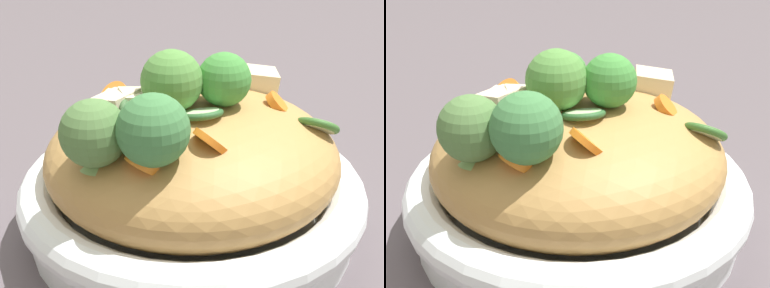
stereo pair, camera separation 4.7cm
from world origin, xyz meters
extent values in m
plane|color=#544A50|center=(0.00, 0.00, 0.00)|extent=(3.00, 3.00, 0.00)
cylinder|color=white|center=(0.00, 0.00, 0.01)|extent=(0.29, 0.29, 0.02)
torus|color=white|center=(0.00, 0.00, 0.04)|extent=(0.30, 0.30, 0.03)
ellipsoid|color=#B08246|center=(0.00, 0.00, 0.07)|extent=(0.25, 0.25, 0.10)
torus|color=#AE8042|center=(0.02, -0.02, 0.11)|extent=(0.06, 0.06, 0.01)
torus|color=#AA7A43|center=(-0.05, -0.01, 0.10)|extent=(0.05, 0.05, 0.01)
cone|color=#97B771|center=(0.01, -0.02, 0.12)|extent=(0.03, 0.03, 0.01)
sphere|color=#40883A|center=(0.01, -0.02, 0.14)|extent=(0.05, 0.05, 0.04)
cone|color=#91AD6C|center=(-0.02, 0.01, 0.12)|extent=(0.03, 0.03, 0.01)
sphere|color=#50883D|center=(-0.02, 0.01, 0.14)|extent=(0.07, 0.07, 0.05)
cone|color=#90AD72|center=(-0.08, -0.03, 0.10)|extent=(0.04, 0.04, 0.02)
sphere|color=#3E7842|center=(-0.08, -0.03, 0.13)|extent=(0.07, 0.07, 0.05)
cone|color=#8DB66C|center=(-0.10, 0.01, 0.10)|extent=(0.03, 0.03, 0.02)
sphere|color=#4F763F|center=(-0.10, 0.01, 0.13)|extent=(0.05, 0.05, 0.05)
cone|color=#8DAC72|center=(0.01, 0.02, 0.12)|extent=(0.02, 0.02, 0.02)
sphere|color=#44813C|center=(0.01, 0.02, 0.14)|extent=(0.05, 0.05, 0.04)
cylinder|color=orange|center=(-0.04, -0.05, 0.12)|extent=(0.03, 0.04, 0.02)
cylinder|color=orange|center=(-0.09, -0.02, 0.11)|extent=(0.03, 0.03, 0.02)
cylinder|color=orange|center=(0.05, -0.05, 0.11)|extent=(0.03, 0.03, 0.02)
cylinder|color=orange|center=(0.05, 0.02, 0.12)|extent=(0.03, 0.03, 0.03)
cylinder|color=orange|center=(-0.01, 0.08, 0.11)|extent=(0.02, 0.03, 0.02)
cylinder|color=orange|center=(-0.01, 0.03, 0.12)|extent=(0.04, 0.04, 0.01)
cylinder|color=beige|center=(-0.05, 0.02, 0.12)|extent=(0.04, 0.03, 0.03)
torus|color=#395D34|center=(-0.05, 0.02, 0.12)|extent=(0.05, 0.04, 0.03)
cylinder|color=beige|center=(-0.02, -0.02, 0.12)|extent=(0.04, 0.04, 0.01)
torus|color=#2D5B2E|center=(-0.02, -0.02, 0.12)|extent=(0.05, 0.05, 0.01)
cylinder|color=beige|center=(0.06, -0.09, 0.10)|extent=(0.03, 0.03, 0.02)
torus|color=#366629|center=(0.06, -0.09, 0.10)|extent=(0.04, 0.04, 0.03)
cube|color=beige|center=(0.09, -0.01, 0.11)|extent=(0.05, 0.05, 0.03)
cube|color=beige|center=(-0.04, 0.03, 0.12)|extent=(0.04, 0.04, 0.03)
cube|color=beige|center=(-0.05, 0.04, 0.12)|extent=(0.03, 0.03, 0.03)
cube|color=beige|center=(-0.05, 0.04, 0.12)|extent=(0.03, 0.03, 0.03)
camera|label=1|loc=(-0.34, -0.25, 0.29)|focal=50.86mm
camera|label=2|loc=(-0.31, -0.28, 0.29)|focal=50.86mm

